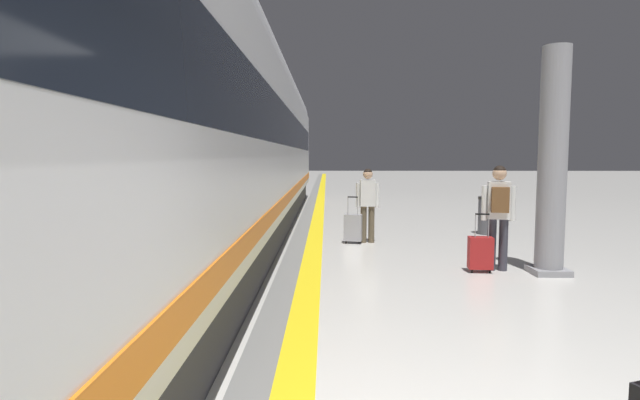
% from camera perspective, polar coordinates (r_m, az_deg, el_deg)
% --- Properties ---
extents(safety_line_strip, '(0.36, 80.00, 0.01)m').
position_cam_1_polar(safety_line_strip, '(11.94, -0.53, -4.09)').
color(safety_line_strip, yellow).
rests_on(safety_line_strip, ground).
extents(tactile_edge_band, '(0.52, 80.00, 0.01)m').
position_cam_1_polar(tactile_edge_band, '(11.95, -1.89, -4.09)').
color(tactile_edge_band, slate).
rests_on(tactile_edge_band, ground).
extents(high_speed_train, '(2.94, 28.21, 4.97)m').
position_cam_1_polar(high_speed_train, '(10.35, -12.10, 8.26)').
color(high_speed_train, '#38383D').
rests_on(high_speed_train, ground).
extents(passenger_near, '(0.54, 0.38, 1.74)m').
position_cam_1_polar(passenger_near, '(8.79, 19.50, -0.92)').
color(passenger_near, '#383842').
rests_on(passenger_near, ground).
extents(suitcase_near, '(0.39, 0.26, 0.97)m').
position_cam_1_polar(suitcase_near, '(8.68, 17.63, -5.69)').
color(suitcase_near, '#A51E1E').
rests_on(suitcase_near, ground).
extents(passenger_mid, '(0.50, 0.21, 1.62)m').
position_cam_1_polar(passenger_mid, '(11.01, 5.39, 0.02)').
color(passenger_mid, brown).
rests_on(passenger_mid, ground).
extents(suitcase_mid, '(0.41, 0.30, 1.02)m').
position_cam_1_polar(suitcase_mid, '(10.96, 3.75, -3.11)').
color(suitcase_mid, '#9E9EA3').
rests_on(suitcase_mid, ground).
extents(platform_pillar, '(0.56, 0.56, 3.60)m').
position_cam_1_polar(platform_pillar, '(8.81, 24.73, 3.43)').
color(platform_pillar, gray).
rests_on(platform_pillar, ground).
extents(waste_bin, '(0.46, 0.46, 0.91)m').
position_cam_1_polar(waste_bin, '(12.85, 18.36, -1.65)').
color(waste_bin, '#4C4C51').
rests_on(waste_bin, ground).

